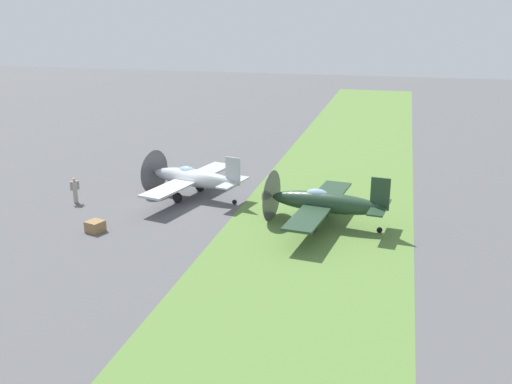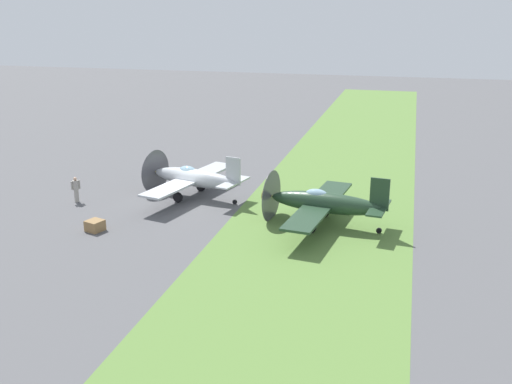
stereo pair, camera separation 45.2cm
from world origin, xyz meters
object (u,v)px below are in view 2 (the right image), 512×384
airplane_wingman (324,203)px  ground_crew_chief (76,189)px  supply_crate (95,226)px  airplane_lead (193,178)px

airplane_wingman → ground_crew_chief: (0.18, 16.66, -0.53)m
airplane_wingman → supply_crate: bearing=115.6°
airplane_wingman → ground_crew_chief: 16.67m
airplane_lead → airplane_wingman: (-3.18, -9.43, 0.04)m
airplane_lead → supply_crate: size_ratio=10.50×
supply_crate → ground_crew_chief: bearing=41.1°
airplane_lead → ground_crew_chief: bearing=125.6°
ground_crew_chief → supply_crate: bearing=82.0°
ground_crew_chief → supply_crate: ground_crew_chief is taller
airplane_lead → airplane_wingman: 9.96m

